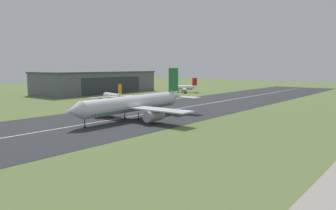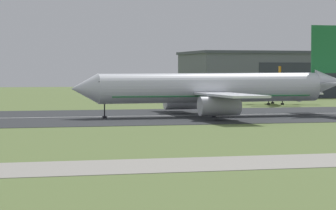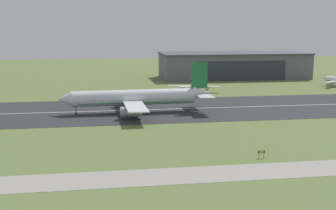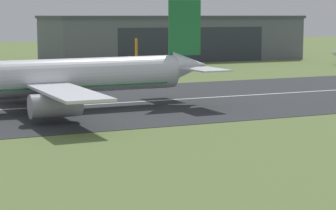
{
  "view_description": "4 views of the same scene",
  "coord_description": "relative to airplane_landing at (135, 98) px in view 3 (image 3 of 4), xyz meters",
  "views": [
    {
      "loc": [
        -97.47,
        18.28,
        18.41
      ],
      "look_at": [
        -5.6,
        91.24,
        4.58
      ],
      "focal_mm": 35.0,
      "sensor_mm": 36.0,
      "label": 1
    },
    {
      "loc": [
        -62.51,
        -46.01,
        8.93
      ],
      "look_at": [
        -27.34,
        89.12,
        2.77
      ],
      "focal_mm": 85.0,
      "sensor_mm": 36.0,
      "label": 2
    },
    {
      "loc": [
        -31.49,
        -66.35,
        31.05
      ],
      "look_at": [
        -8.08,
        75.04,
        6.52
      ],
      "focal_mm": 50.0,
      "sensor_mm": 36.0,
      "label": 3
    },
    {
      "loc": [
        -41.88,
        -2.93,
        15.23
      ],
      "look_at": [
        -7.77,
        72.2,
        3.85
      ],
      "focal_mm": 70.0,
      "sensor_mm": 36.0,
      "label": 4
    }
  ],
  "objects": [
    {
      "name": "airplane_landing",
      "position": [
        0.0,
        0.0,
        0.0
      ],
      "size": [
        55.07,
        48.82,
        17.78
      ],
      "color": "silver",
      "rests_on": "ground_plane"
    },
    {
      "name": "runway_centreline",
      "position": [
        16.18,
        4.85,
        -5.3
      ],
      "size": [
        365.73,
        0.7,
        0.01
      ],
      "primitive_type": "cube",
      "color": "silver",
      "rests_on": "runway_strip"
    },
    {
      "name": "runway_sign",
      "position": [
        23.96,
        -62.98,
        -3.99
      ],
      "size": [
        1.77,
        0.13,
        1.82
      ],
      "color": "#4C4C51",
      "rests_on": "ground_plane"
    },
    {
      "name": "airplane_parked_west",
      "position": [
        31.95,
        46.19,
        -2.11
      ],
      "size": [
        24.09,
        22.09,
        9.89
      ],
      "color": "white",
      "rests_on": "ground_plane"
    },
    {
      "name": "runway_strip",
      "position": [
        16.18,
        4.85,
        -5.33
      ],
      "size": [
        406.36,
        51.58,
        0.06
      ],
      "primitive_type": "cube",
      "color": "#2B2D30",
      "rests_on": "ground_plane"
    },
    {
      "name": "taxiway_road",
      "position": [
        16.18,
        -72.77,
        -5.34
      ],
      "size": [
        304.77,
        10.91,
        0.05
      ],
      "primitive_type": "cube",
      "color": "gray",
      "rests_on": "ground_plane"
    },
    {
      "name": "hangar_building",
      "position": [
        68.6,
        102.89,
        2.15
      ],
      "size": [
        86.48,
        33.52,
        14.99
      ],
      "color": "slate",
      "rests_on": "ground_plane"
    },
    {
      "name": "ground_plane",
      "position": [
        16.18,
        -46.83,
        -5.36
      ],
      "size": [
        646.36,
        646.36,
        0.0
      ],
      "primitive_type": "plane",
      "color": "olive"
    }
  ]
}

